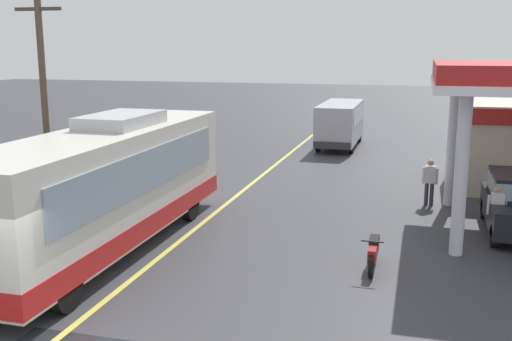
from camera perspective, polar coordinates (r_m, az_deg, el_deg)
The scene contains 8 objects.
ground at distance 29.74m, azimuth 2.33°, elevation 0.92°, with size 120.00×120.00×0.00m, color #38383D.
lane_divider_stripe at distance 24.99m, azimuth -0.27°, elevation -1.14°, with size 0.16×50.00×0.01m, color #D8CC4C.
coach_bus_main at distance 17.02m, azimuth -13.94°, elevation -1.72°, with size 2.60×11.04×3.69m.
minibus_opposing_lane at distance 34.03m, azimuth 7.98°, elevation 4.70°, with size 2.04×6.13×2.44m.
motorcycle_parked_forecourt at distance 15.72m, azimuth 11.05°, elevation -7.56°, with size 0.55×1.80×0.92m.
pedestrian_near_pump at distance 22.13m, azimuth 16.12°, elevation -0.85°, with size 0.55×0.22×1.66m.
pedestrian_by_shop at distance 18.74m, azimuth 21.82°, elevation -3.48°, with size 0.55×0.22×1.66m.
utility_pole_roadside at distance 23.02m, azimuth -19.42°, elevation 6.87°, with size 1.80×0.24×7.42m.
Camera 1 is at (6.58, -8.46, 5.59)m, focal length 42.30 mm.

